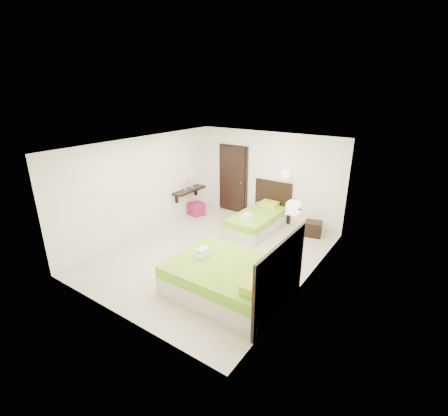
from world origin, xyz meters
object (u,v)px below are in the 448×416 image
Objects in this scene: bed_double at (232,278)px; nightstand at (313,229)px; bed_single at (258,220)px; ottoman at (197,209)px.

bed_double reaches higher than nightstand.
bed_single is 4.38× the size of nightstand.
bed_single is 4.83× the size of ottoman.
ottoman is at bearing -176.81° from bed_single.
bed_single is 3.11m from bed_double.
bed_single reaches higher than nightstand.
bed_single is at bearing 109.23° from bed_double.
nightstand is at bearing 83.60° from bed_double.
bed_double is at bearing -110.54° from nightstand.
bed_double is at bearing -41.89° from ottoman.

